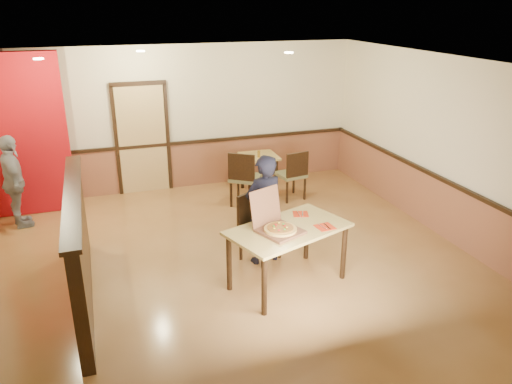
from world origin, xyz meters
TOP-DOWN VIEW (x-y plane):
  - floor at (0.00, 0.00)m, footprint 7.00×7.00m
  - ceiling at (0.00, 0.00)m, footprint 7.00×7.00m
  - wall_back at (0.00, 3.50)m, footprint 7.00×0.00m
  - wall_right at (3.50, 0.00)m, footprint 0.00×7.00m
  - wainscot_back at (0.00, 3.47)m, footprint 7.00×0.04m
  - chair_rail_back at (0.00, 3.45)m, footprint 7.00×0.06m
  - wainscot_right at (3.47, 0.00)m, footprint 0.04×7.00m
  - chair_rail_right at (3.45, 0.00)m, footprint 0.06×7.00m
  - back_door at (-0.80, 3.46)m, footprint 0.90×0.06m
  - booth_partition at (-2.00, -0.20)m, footprint 0.20×3.10m
  - red_accent_panel at (-2.90, 3.00)m, footprint 1.60×0.20m
  - spot_a at (-2.30, 1.80)m, footprint 0.14×0.14m
  - spot_b at (-0.80, 2.50)m, footprint 0.14×0.14m
  - spot_c at (1.40, 1.50)m, footprint 0.14×0.14m
  - main_table at (0.56, -0.69)m, footprint 1.74×1.35m
  - diner_chair at (0.40, 0.14)m, footprint 0.68×0.68m
  - side_chair_left at (0.83, 2.11)m, footprint 0.71×0.71m
  - side_chair_right at (1.78, 2.11)m, footprint 0.55×0.55m
  - side_table at (1.32, 2.73)m, footprint 0.71×0.71m
  - diner at (0.47, 0.01)m, footprint 0.65×0.49m
  - passerby at (-3.00, 2.44)m, footprint 0.59×0.98m
  - pizza_box at (0.39, -0.75)m, footprint 0.66×0.71m
  - pizza at (0.41, -0.79)m, footprint 0.52×0.52m
  - napkin_near at (1.01, -0.82)m, footprint 0.25×0.25m
  - napkin_far at (0.88, -0.34)m, footprint 0.26×0.26m
  - condiment at (1.28, 2.61)m, footprint 0.05×0.05m

SIDE VIEW (x-z plane):
  - floor at x=0.00m, z-range 0.00..0.00m
  - wainscot_back at x=0.00m, z-range 0.00..0.90m
  - wainscot_right at x=3.47m, z-range 0.00..0.90m
  - side_chair_right at x=1.78m, z-range 0.04..1.00m
  - diner_chair at x=0.40m, z-range 0.05..1.03m
  - side_chair_left at x=0.83m, z-range 0.05..1.08m
  - side_table at x=1.32m, z-range 0.20..0.94m
  - main_table at x=0.56m, z-range 0.30..1.12m
  - booth_partition at x=-2.00m, z-range 0.01..1.46m
  - passerby at x=-3.00m, z-range 0.00..1.57m
  - diner at x=0.47m, z-range 0.00..1.61m
  - condiment at x=1.28m, z-range 0.74..0.87m
  - napkin_far at x=0.88m, z-range 0.82..0.83m
  - napkin_near at x=1.01m, z-range 0.82..0.83m
  - pizza at x=0.41m, z-range 0.86..0.89m
  - pizza_box at x=0.39m, z-range 0.63..1.14m
  - chair_rail_back at x=0.00m, z-range 0.89..0.95m
  - chair_rail_right at x=3.45m, z-range 0.89..0.95m
  - back_door at x=-0.80m, z-range 0.00..2.10m
  - red_accent_panel at x=-2.90m, z-range 0.01..2.79m
  - wall_back at x=0.00m, z-range -2.10..4.90m
  - wall_right at x=3.50m, z-range -2.10..4.90m
  - spot_a at x=-2.30m, z-range 2.77..2.79m
  - spot_b at x=-0.80m, z-range 2.77..2.79m
  - spot_c at x=1.40m, z-range 2.77..2.79m
  - ceiling at x=0.00m, z-range 2.80..2.80m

